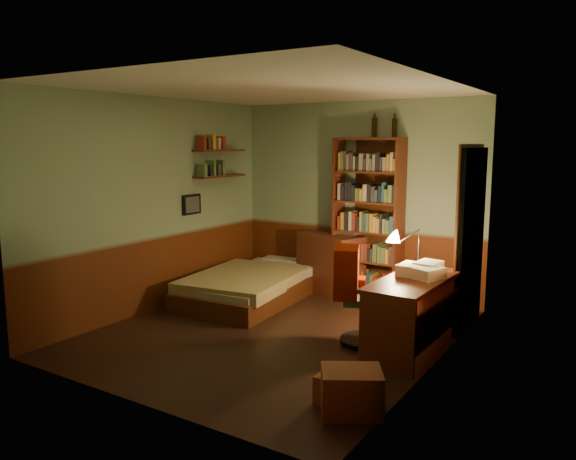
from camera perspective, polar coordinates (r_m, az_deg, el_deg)
The scene contains 24 objects.
floor at distance 6.25m, azimuth -1.24°, elevation -10.41°, with size 3.50×4.00×0.02m, color black.
ceiling at distance 5.93m, azimuth -1.33°, elevation 14.26°, with size 3.50×4.00×0.02m, color silver.
wall_back at distance 7.69m, azimuth 7.03°, elevation 3.18°, with size 3.50×0.02×2.60m, color gray.
wall_left at distance 7.07m, azimuth -13.28°, elevation 2.51°, with size 0.02×4.00×2.60m, color gray.
wall_right at distance 5.20m, azimuth 15.12°, elevation 0.22°, with size 0.02×4.00×2.60m, color gray.
wall_front at distance 4.43m, azimuth -15.79°, elevation -1.26°, with size 3.50×0.02×2.60m, color gray.
doorway at distance 6.49m, azimuth 18.09°, elevation -0.91°, with size 0.06×0.90×2.00m, color black.
door_trim at distance 6.50m, azimuth 17.79°, elevation -0.89°, with size 0.02×0.98×2.08m, color #44200D.
bed at distance 7.46m, azimuth -3.45°, elevation -4.58°, with size 1.15×2.15×0.64m, color olive.
dresser at distance 7.73m, azimuth 4.33°, elevation -3.43°, with size 0.92×0.46×0.82m, color #542414.
mini_stereo at distance 7.66m, azimuth 6.23°, elevation 0.07°, with size 0.26×0.20×0.14m, color #B2B2B7.
bookshelf at distance 7.48m, azimuth 8.11°, elevation 1.14°, with size 0.91×0.28×2.12m, color #542414.
bottle_left at distance 7.51m, azimuth 8.75°, elevation 10.23°, with size 0.07×0.07×0.25m, color black.
bottle_right at distance 7.40m, azimuth 10.76°, elevation 10.16°, with size 0.06×0.06×0.24m, color black.
desk at distance 5.77m, azimuth 12.53°, elevation -8.38°, with size 0.56×1.36×0.73m, color #542414.
paper_stack at distance 5.68m, azimuth 14.13°, elevation -4.30°, with size 0.21×0.28×0.11m, color silver.
desk_lamp at distance 6.10m, azimuth 13.20°, elevation -0.67°, with size 0.20×0.20×0.68m, color black.
office_chair at distance 5.81m, azimuth 7.92°, elevation -6.61°, with size 0.51×0.45×1.02m, color #38613F.
red_jacket at distance 5.57m, azimuth 4.77°, elevation 0.83°, with size 0.24×0.43×0.51m, color #8B1700.
wall_shelf_lower at distance 7.77m, azimuth -6.93°, elevation 5.46°, with size 0.20×0.90×0.03m, color #542414.
wall_shelf_upper at distance 7.76m, azimuth -6.98°, elevation 8.04°, with size 0.20×0.90×0.03m, color #542414.
framed_picture at distance 7.48m, azimuth -9.77°, elevation 2.57°, with size 0.04×0.32×0.26m, color black.
cardboard_box_a at distance 4.49m, azimuth 6.46°, elevation -15.99°, with size 0.46×0.37×0.34m, color brown.
cardboard_box_b at distance 4.65m, azimuth 5.14°, elevation -15.83°, with size 0.32×0.27×0.23m, color brown.
Camera 1 is at (3.26, -4.92, 2.05)m, focal length 35.00 mm.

